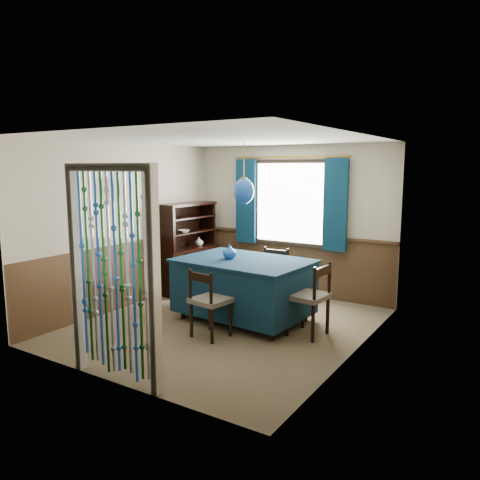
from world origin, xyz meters
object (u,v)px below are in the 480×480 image
Objects in this scene: chair_right at (310,297)px; dining_table at (244,286)px; sideboard at (188,260)px; bowl_shelf at (184,231)px; chair_far at (272,277)px; chair_left at (187,279)px; pendant_lamp at (244,191)px; vase_sideboard at (199,241)px; chair_near at (209,301)px; vase_table at (229,252)px.

dining_table is at bearing 91.00° from chair_right.
chair_right is 0.62× the size of sideboard.
bowl_shelf is (-1.60, 0.67, 0.58)m from dining_table.
chair_left is (-1.12, -0.66, -0.05)m from chair_far.
dining_table is 2.18× the size of pendant_lamp.
vase_sideboard reaches higher than dining_table.
bowl_shelf reaches higher than vase_sideboard.
chair_far reaches higher than chair_near.
chair_right is at bearing -23.70° from vase_sideboard.
chair_right is at bearing -4.34° from pendant_lamp.
chair_left is 1.74m from pendant_lamp.
chair_near is 5.26× the size of vase_sideboard.
dining_table is 1.32m from pendant_lamp.
chair_right is 1.11× the size of pendant_lamp.
chair_near is 1.29m from chair_right.
chair_far is at bearing 84.38° from pendant_lamp.
chair_right reaches higher than chair_far.
vase_table is at bearing -165.12° from dining_table.
chair_far is at bearing 87.85° from dining_table.
sideboard is (-1.66, 0.84, 0.05)m from dining_table.
vase_table is at bearing 82.30° from chair_left.
chair_near is 2.27m from bowl_shelf.
dining_table is 1.97m from vase_sideboard.
chair_far is 1.30m from chair_left.
vase_table is at bearing -38.92° from vase_sideboard.
dining_table reaches higher than chair_left.
vase_table is (-1.26, 0.04, 0.46)m from chair_right.
chair_far is 1.75m from vase_sideboard.
chair_right is (1.05, 0.74, 0.03)m from chair_near.
sideboard is 7.31× the size of bowl_shelf.
chair_right is at bearing -15.49° from sideboard.
vase_table is at bearing -28.02° from sideboard.
chair_near is at bearing -42.92° from bowl_shelf.
chair_right is at bearing 134.59° from chair_far.
sideboard is 2.26m from pendant_lamp.
vase_table is at bearing -26.91° from bowl_shelf.
chair_near is at bearing 80.95° from chair_far.
sideboard reaches higher than dining_table.
chair_right is (1.05, -0.08, 0.01)m from dining_table.
dining_table is at bearing 45.00° from pendant_lamp.
vase_sideboard is at bearing 79.43° from sideboard.
chair_near is 0.95m from vase_table.
vase_table is (-0.21, -0.04, -0.86)m from pendant_lamp.
sideboard is (-1.73, 0.13, 0.06)m from chair_far.
chair_near is at bearing 130.75° from chair_right.
vase_sideboard is at bearing 71.65° from chair_right.
bowl_shelf is at bearing -139.29° from chair_left.
chair_right reaches higher than chair_left.
vase_table is 1.80m from vase_sideboard.
chair_far is at bearing 56.28° from chair_right.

